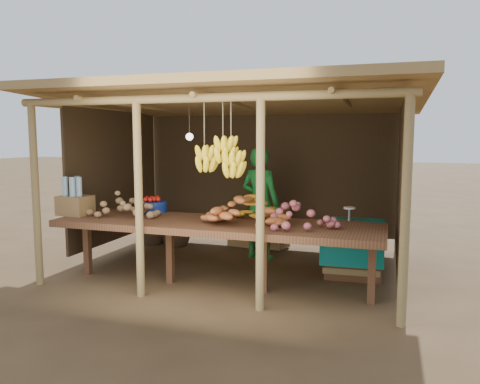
% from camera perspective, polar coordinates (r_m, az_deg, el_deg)
% --- Properties ---
extents(ground, '(60.00, 60.00, 0.00)m').
position_cam_1_polar(ground, '(6.61, 0.00, -9.08)').
color(ground, brown).
rests_on(ground, ground).
extents(stall_structure, '(4.70, 3.50, 2.43)m').
position_cam_1_polar(stall_structure, '(6.46, 0.40, 7.83)').
color(stall_structure, '#99804F').
rests_on(stall_structure, ground).
extents(counter, '(3.90, 1.05, 0.80)m').
position_cam_1_polar(counter, '(5.56, -3.01, -4.27)').
color(counter, brown).
rests_on(counter, ground).
extents(potato_heap, '(0.99, 0.79, 0.36)m').
position_cam_1_polar(potato_heap, '(6.12, -13.85, -1.16)').
color(potato_heap, olive).
rests_on(potato_heap, counter).
extents(sweet_potato_heap, '(1.11, 0.71, 0.36)m').
position_cam_1_polar(sweet_potato_heap, '(5.39, 0.78, -2.00)').
color(sweet_potato_heap, '#AB5B2C').
rests_on(sweet_potato_heap, counter).
extents(onion_heap, '(0.98, 0.67, 0.36)m').
position_cam_1_polar(onion_heap, '(5.14, 7.32, -2.48)').
color(onion_heap, '#AC545A').
rests_on(onion_heap, counter).
extents(banana_pile, '(0.55, 0.34, 0.35)m').
position_cam_1_polar(banana_pile, '(5.69, 2.01, -1.62)').
color(banana_pile, gold).
rests_on(banana_pile, counter).
extents(tomato_basin, '(0.39, 0.39, 0.21)m').
position_cam_1_polar(tomato_basin, '(6.39, -10.63, -1.62)').
color(tomato_basin, navy).
rests_on(tomato_basin, counter).
extents(bottle_box, '(0.41, 0.34, 0.50)m').
position_cam_1_polar(bottle_box, '(6.38, -19.47, -0.95)').
color(bottle_box, olive).
rests_on(bottle_box, counter).
extents(vendor, '(0.68, 0.53, 1.66)m').
position_cam_1_polar(vendor, '(6.91, 2.46, -1.37)').
color(vendor, '#1B792F').
rests_on(vendor, ground).
extents(tarp_crate, '(0.81, 0.71, 0.93)m').
position_cam_1_polar(tarp_crate, '(6.27, 13.64, -6.54)').
color(tarp_crate, brown).
rests_on(tarp_crate, ground).
extents(carton_stack, '(0.99, 0.43, 0.71)m').
position_cam_1_polar(carton_stack, '(7.65, 2.87, -4.50)').
color(carton_stack, olive).
rests_on(carton_stack, ground).
extents(burlap_sacks, '(0.92, 0.48, 0.65)m').
position_cam_1_polar(burlap_sacks, '(7.96, -9.25, -4.36)').
color(burlap_sacks, '#42311E').
rests_on(burlap_sacks, ground).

